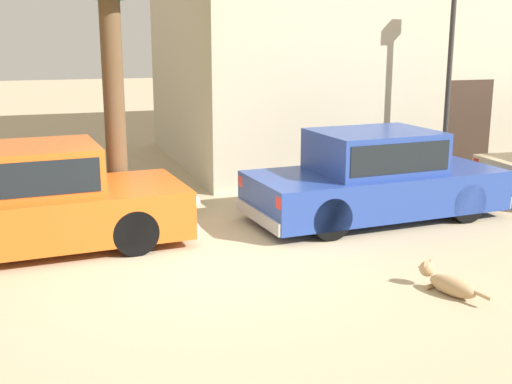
# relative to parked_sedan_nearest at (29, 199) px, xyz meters

# --- Properties ---
(ground_plane) EXTENTS (80.00, 80.00, 0.00)m
(ground_plane) POSITION_rel_parked_sedan_nearest_xyz_m (2.15, -1.40, -0.74)
(ground_plane) COLOR tan
(parked_sedan_nearest) EXTENTS (4.64, 2.14, 1.52)m
(parked_sedan_nearest) POSITION_rel_parked_sedan_nearest_xyz_m (0.00, 0.00, 0.00)
(parked_sedan_nearest) COLOR #D15619
(parked_sedan_nearest) RESTS_ON ground_plane
(parked_sedan_second) EXTENTS (4.50, 2.07, 1.49)m
(parked_sedan_second) POSITION_rel_parked_sedan_nearest_xyz_m (5.49, -0.06, -0.01)
(parked_sedan_second) COLOR navy
(parked_sedan_second) RESTS_ON ground_plane
(stray_dog_spotted) EXTENTS (0.43, 1.04, 0.35)m
(stray_dog_spotted) POSITION_rel_parked_sedan_nearest_xyz_m (4.73, -3.33, -0.61)
(stray_dog_spotted) COLOR tan
(stray_dog_spotted) RESTS_ON ground_plane
(street_lamp) EXTENTS (0.22, 0.22, 4.07)m
(street_lamp) POSITION_rel_parked_sedan_nearest_xyz_m (7.89, 1.50, 1.84)
(street_lamp) COLOR #2D2B28
(street_lamp) RESTS_ON ground_plane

